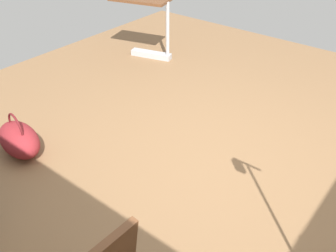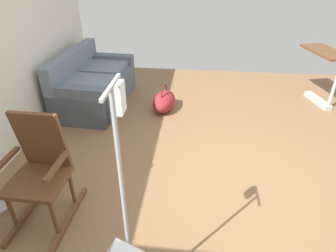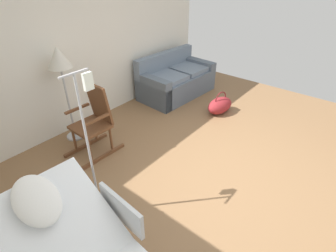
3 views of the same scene
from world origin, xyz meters
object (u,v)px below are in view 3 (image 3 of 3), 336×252
iv_pole (99,196)px  duffel_bag (220,105)px  couch (176,81)px  floor_lamp (60,64)px  rocking_chair (94,121)px

iv_pole → duffel_bag: bearing=2.6°
couch → iv_pole: bearing=-157.2°
floor_lamp → couch: bearing=-6.5°
floor_lamp → iv_pole: size_ratio=0.88×
couch → rocking_chair: (-2.32, -0.31, 0.20)m
couch → floor_lamp: 2.52m
couch → floor_lamp: (-2.33, 0.26, 0.92)m
duffel_bag → rocking_chair: bearing=159.1°
couch → duffel_bag: (-0.13, -1.15, -0.15)m
couch → floor_lamp: floor_lamp is taller
duffel_bag → iv_pole: 2.92m
couch → rocking_chair: bearing=-172.3°
floor_lamp → duffel_bag: size_ratio=2.44×
duffel_bag → couch: bearing=83.7°
couch → floor_lamp: size_ratio=1.11×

